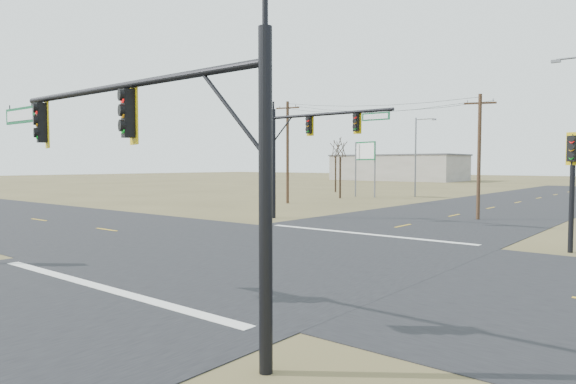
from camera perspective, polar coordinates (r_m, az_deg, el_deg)
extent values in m
plane|color=brown|center=(21.10, -2.10, -6.88)|extent=(320.00, 320.00, 0.00)
cube|color=black|center=(21.09, -2.10, -6.85)|extent=(160.00, 14.00, 0.02)
cube|color=black|center=(21.09, -2.10, -6.85)|extent=(14.00, 160.00, 0.02)
cube|color=silver|center=(16.33, -19.98, -9.92)|extent=(12.00, 0.40, 0.01)
cube|color=silver|center=(27.12, 8.42, -4.61)|extent=(12.00, 0.40, 0.01)
cylinder|color=black|center=(8.84, -2.51, -1.20)|extent=(0.24, 0.24, 5.99)
cylinder|color=black|center=(12.21, -18.04, 11.12)|extent=(8.56, 0.15, 0.15)
cube|color=#0B4F29|center=(16.58, -27.57, 7.55)|extent=(1.80, 0.05, 0.45)
cylinder|color=black|center=(34.72, -1.62, 3.15)|extent=(0.29, 0.29, 7.36)
cylinder|color=black|center=(32.14, 4.49, 8.64)|extent=(8.94, 0.19, 0.19)
cube|color=#0B4F29|center=(30.34, 9.73, 8.27)|extent=(1.80, 0.05, 0.45)
cylinder|color=black|center=(24.12, 29.01, -0.25)|extent=(0.21, 0.21, 4.82)
cylinder|color=#482E1F|center=(35.94, 20.46, 3.65)|extent=(0.24, 0.24, 8.23)
cube|color=#482E1F|center=(36.16, 20.57, 9.23)|extent=(1.92, 0.84, 0.12)
cylinder|color=#482E1F|center=(47.80, -0.05, 4.40)|extent=(0.27, 0.27, 9.46)
cube|color=#482E1F|center=(48.07, -0.05, 9.32)|extent=(2.26, 0.74, 0.12)
cylinder|color=slate|center=(58.33, 7.52, 2.52)|extent=(0.16, 0.16, 6.15)
cylinder|color=slate|center=(57.08, 9.63, 2.49)|extent=(0.16, 0.16, 6.15)
cube|color=#0B4F29|center=(57.71, 8.58, 4.54)|extent=(3.13, 1.12, 2.05)
cube|color=slate|center=(42.44, 27.62, 12.75)|extent=(0.62, 0.28, 0.20)
cylinder|color=slate|center=(59.20, 13.98, 3.75)|extent=(0.18, 0.18, 8.82)
cylinder|color=slate|center=(58.96, 14.97, 7.84)|extent=(2.12, 0.11, 0.11)
cube|color=slate|center=(58.53, 15.93, 7.76)|extent=(0.53, 0.40, 0.16)
cylinder|color=black|center=(55.24, 5.81, 1.61)|extent=(0.22, 0.22, 4.44)
cylinder|color=black|center=(67.30, 5.31, 1.98)|extent=(0.22, 0.22, 4.68)
cube|color=#ACA599|center=(118.50, 12.14, 2.61)|extent=(28.00, 14.00, 5.50)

